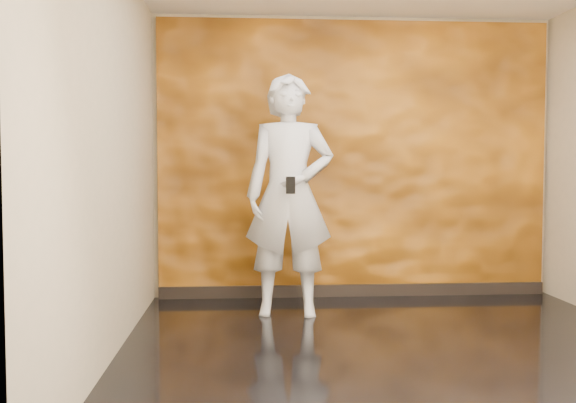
% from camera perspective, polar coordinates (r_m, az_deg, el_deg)
% --- Properties ---
extents(room, '(4.02, 4.02, 2.81)m').
position_cam_1_polar(room, '(4.56, 10.20, 4.30)').
color(room, black).
rests_on(room, ground).
extents(feature_wall, '(3.90, 0.06, 2.75)m').
position_cam_1_polar(feature_wall, '(6.47, 5.91, 3.76)').
color(feature_wall, orange).
rests_on(feature_wall, ground).
extents(baseboard, '(3.90, 0.04, 0.12)m').
position_cam_1_polar(baseboard, '(6.55, 5.91, -7.86)').
color(baseboard, black).
rests_on(baseboard, ground).
extents(man, '(0.81, 0.57, 2.11)m').
position_cam_1_polar(man, '(5.62, 0.13, 0.59)').
color(man, '#A4AAB5').
rests_on(man, ground).
extents(phone, '(0.08, 0.03, 0.14)m').
position_cam_1_polar(phone, '(5.31, 0.24, 1.46)').
color(phone, black).
rests_on(phone, man).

